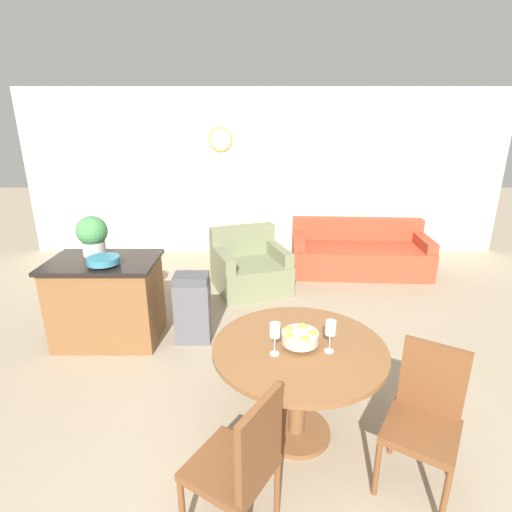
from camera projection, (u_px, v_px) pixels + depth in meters
The scene contains 13 objects.
wall_back at pixel (265, 173), 6.70m from camera, with size 8.00×0.09×2.70m.
dining_table at pixel (299, 367), 2.79m from camera, with size 1.20×1.20×0.75m.
dining_chair_near_left at pixel (241, 462), 2.11m from camera, with size 0.58×0.58×0.94m.
dining_chair_near_right at pixel (425, 413), 2.46m from camera, with size 0.58×0.58×0.94m.
fruit_bowl at pixel (300, 337), 2.71m from camera, with size 0.25×0.25×0.13m.
wine_glass_left at pixel (275, 332), 2.59m from camera, with size 0.07×0.07×0.23m.
wine_glass_right at pixel (330, 329), 2.62m from camera, with size 0.07×0.07×0.23m.
kitchen_island at pixel (108, 300), 4.13m from camera, with size 1.08×0.74×0.89m.
teal_bowl at pixel (103, 260), 3.82m from camera, with size 0.31×0.31×0.09m.
potted_plant at pixel (92, 234), 4.06m from camera, with size 0.31×0.31×0.41m.
trash_bin at pixel (193, 308), 4.13m from camera, with size 0.36×0.25×0.74m.
couch at pixel (358, 254), 6.08m from camera, with size 2.06×1.01×0.76m.
armchair at pixel (249, 269), 5.47m from camera, with size 1.16×1.16×0.81m.
Camera 1 is at (-0.15, -1.54, 2.23)m, focal length 28.00 mm.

